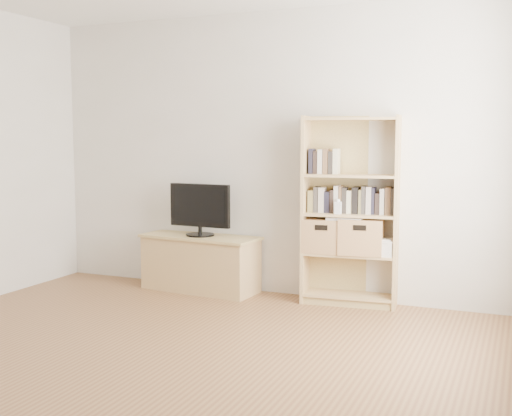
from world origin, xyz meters
The scene contains 12 objects.
floor centered at (0.00, 0.00, 0.00)m, with size 4.50×5.00×0.01m, color brown.
back_wall centered at (0.00, 2.50, 1.30)m, with size 4.50×0.02×2.60m, color beige.
tv_stand centered at (-0.63, 2.29, 0.25)m, with size 1.10×0.41×0.50m, color tan.
bookshelf centered at (0.80, 2.35, 0.82)m, with size 0.82×0.29×1.64m, color tan.
television centered at (-0.63, 2.29, 0.77)m, with size 0.63×0.05×0.49m, color black.
books_row_mid centered at (0.80, 2.37, 0.90)m, with size 0.76×0.15×0.20m, color olive.
books_row_upper centered at (0.62, 2.35, 1.23)m, with size 0.35×0.13×0.19m, color olive.
baby_monitor centered at (0.72, 2.25, 0.86)m, with size 0.06×0.04×0.11m, color white.
basket_left centered at (0.59, 2.33, 0.60)m, with size 0.35×0.29×0.29m, color #A87C4C.
basket_right centered at (0.90, 2.36, 0.61)m, with size 0.37×0.31×0.31m, color #A87C4C.
laptop centered at (0.77, 2.33, 0.76)m, with size 0.30×0.21×0.02m, color white.
magazine_stack centered at (1.09, 2.38, 0.52)m, with size 0.18×0.26×0.12m, color beige.
Camera 1 is at (2.20, -3.03, 1.46)m, focal length 45.00 mm.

